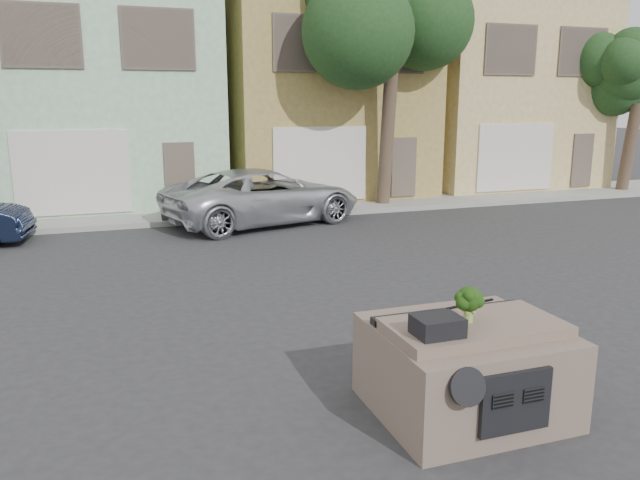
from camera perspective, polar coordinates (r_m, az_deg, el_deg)
ground_plane at (r=10.03m, az=3.77°, el=-7.65°), size 120.00×120.00×0.00m
sidewalk at (r=19.80m, az=-8.11°, el=2.64°), size 40.00×3.00×0.15m
townhouse_mint at (r=23.15m, az=-19.15°, el=12.72°), size 7.20×8.20×7.55m
townhouse_tan at (r=24.40m, az=-0.78°, el=13.36°), size 7.20×8.20×7.55m
townhouse_beige at (r=27.69m, az=14.51°, el=12.89°), size 7.20×8.20×7.55m
silver_pickup at (r=18.05m, az=-5.12°, el=1.51°), size 6.22×4.08×1.59m
tree_near at (r=20.41m, az=6.29°, el=14.76°), size 4.40×4.00×8.50m
tree_far at (r=26.27m, az=26.70°, el=10.31°), size 3.20×3.00×6.00m
car_dashboard at (r=7.35m, az=13.10°, el=-11.05°), size 2.00×1.80×1.12m
instrument_hump at (r=6.55m, az=10.68°, el=-7.72°), size 0.48×0.38×0.20m
wiper_arm at (r=7.59m, az=13.60°, el=-5.70°), size 0.69×0.15×0.02m
broccoli at (r=6.96m, az=13.45°, el=-5.70°), size 0.38×0.38×0.41m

